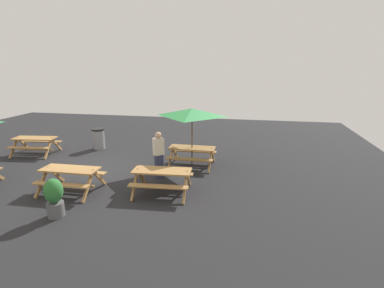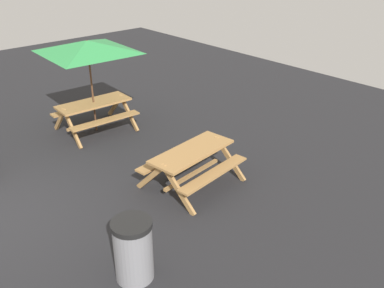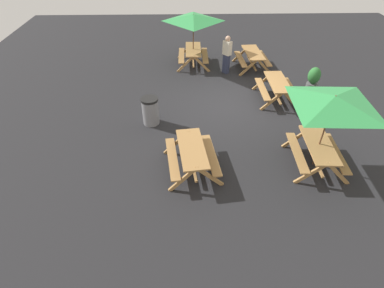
{
  "view_description": "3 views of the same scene",
  "coord_description": "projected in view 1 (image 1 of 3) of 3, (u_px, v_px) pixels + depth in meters",
  "views": [
    {
      "loc": [
        5.78,
        -9.78,
        3.96
      ],
      "look_at": [
        3.64,
        1.33,
        0.9
      ],
      "focal_mm": 28.0,
      "sensor_mm": 36.0,
      "label": 1
    },
    {
      "loc": [
        1.36,
        7.06,
        4.57
      ],
      "look_at": [
        -3.54,
        1.56,
        0.9
      ],
      "focal_mm": 40.0,
      "sensor_mm": 36.0,
      "label": 2
    },
    {
      "loc": [
        -9.9,
        1.72,
        6.02
      ],
      "look_at": [
        -3.54,
        1.56,
        0.9
      ],
      "focal_mm": 28.0,
      "sensor_mm": 36.0,
      "label": 3
    }
  ],
  "objects": [
    {
      "name": "ground_plane",
      "position": [
        91.0,
        171.0,
        11.36
      ],
      "size": [
        24.0,
        24.0,
        0.0
      ],
      "primitive_type": "plane",
      "color": "#232326",
      "rests_on": "ground"
    },
    {
      "name": "potted_plant_0",
      "position": [
        54.0,
        197.0,
        7.87
      ],
      "size": [
        0.49,
        0.49,
        1.07
      ],
      "color": "#59595B",
      "rests_on": "ground"
    },
    {
      "name": "person_standing",
      "position": [
        159.0,
        154.0,
        10.53
      ],
      "size": [
        0.42,
        0.4,
        1.67
      ],
      "rotation": [
        0.0,
        0.0,
        0.7
      ],
      "color": "#2D334C",
      "rests_on": "ground"
    },
    {
      "name": "picnic_table_2",
      "position": [
        192.0,
        117.0,
        11.44
      ],
      "size": [
        2.02,
        2.02,
        2.34
      ],
      "rotation": [
        0.0,
        0.0,
        -0.01
      ],
      "color": "#A87A44",
      "rests_on": "ground"
    },
    {
      "name": "trash_bin_gray",
      "position": [
        99.0,
        139.0,
        14.23
      ],
      "size": [
        0.59,
        0.59,
        0.98
      ],
      "color": "gray",
      "rests_on": "ground"
    },
    {
      "name": "picnic_table_0",
      "position": [
        162.0,
        176.0,
        9.32
      ],
      "size": [
        1.88,
        1.63,
        0.81
      ],
      "rotation": [
        0.0,
        0.0,
        0.06
      ],
      "color": "#A87A44",
      "rests_on": "ground"
    },
    {
      "name": "picnic_table_1",
      "position": [
        35.0,
        142.0,
        13.34
      ],
      "size": [
        1.96,
        1.72,
        0.81
      ],
      "rotation": [
        0.0,
        0.0,
        0.12
      ],
      "color": "#A87A44",
      "rests_on": "ground"
    },
    {
      "name": "picnic_table_3",
      "position": [
        71.0,
        175.0,
        9.45
      ],
      "size": [
        1.81,
        1.54,
        0.81
      ],
      "rotation": [
        0.0,
        0.0,
        0.01
      ],
      "color": "#A87A44",
      "rests_on": "ground"
    }
  ]
}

